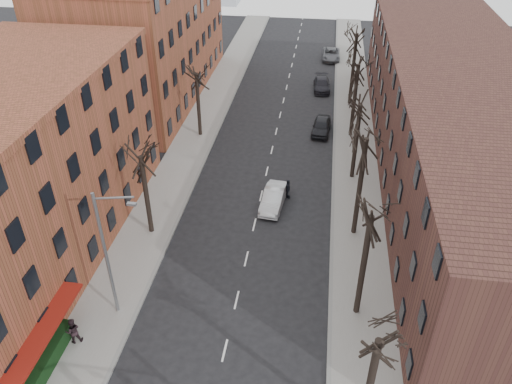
% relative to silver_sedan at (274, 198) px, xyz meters
% --- Properties ---
extents(sidewalk_left, '(4.00, 90.00, 0.15)m').
position_rel_silver_sedan_xyz_m(sidewalk_left, '(-9.19, 12.27, -0.67)').
color(sidewalk_left, gray).
rests_on(sidewalk_left, ground).
extents(sidewalk_right, '(4.00, 90.00, 0.15)m').
position_rel_silver_sedan_xyz_m(sidewalk_right, '(6.81, 12.27, -0.67)').
color(sidewalk_right, gray).
rests_on(sidewalk_right, ground).
extents(building_left_near, '(12.00, 26.00, 12.00)m').
position_rel_silver_sedan_xyz_m(building_left_near, '(-17.19, -7.73, 5.25)').
color(building_left_near, brown).
rests_on(building_left_near, ground).
extents(building_left_far, '(12.00, 28.00, 14.00)m').
position_rel_silver_sedan_xyz_m(building_left_far, '(-17.19, 21.27, 6.25)').
color(building_left_far, brown).
rests_on(building_left_far, ground).
extents(building_right, '(12.00, 50.00, 10.00)m').
position_rel_silver_sedan_xyz_m(building_right, '(14.81, 7.27, 4.25)').
color(building_right, '#482921').
rests_on(building_right, ground).
extents(awning_left, '(1.20, 7.00, 0.15)m').
position_rel_silver_sedan_xyz_m(awning_left, '(-10.59, -16.73, -0.75)').
color(awning_left, maroon).
rests_on(awning_left, ground).
extents(hedge, '(0.80, 6.00, 1.00)m').
position_rel_silver_sedan_xyz_m(hedge, '(-10.69, -17.73, -0.10)').
color(hedge, black).
rests_on(hedge, sidewalk_left).
extents(tree_right_b, '(5.20, 5.20, 10.80)m').
position_rel_silver_sedan_xyz_m(tree_right_b, '(6.41, -10.73, -0.75)').
color(tree_right_b, black).
rests_on(tree_right_b, ground).
extents(tree_right_c, '(5.20, 5.20, 11.60)m').
position_rel_silver_sedan_xyz_m(tree_right_c, '(6.41, -2.73, -0.75)').
color(tree_right_c, black).
rests_on(tree_right_c, ground).
extents(tree_right_d, '(5.20, 5.20, 10.00)m').
position_rel_silver_sedan_xyz_m(tree_right_d, '(6.41, 5.27, -0.75)').
color(tree_right_d, black).
rests_on(tree_right_d, ground).
extents(tree_right_e, '(5.20, 5.20, 10.80)m').
position_rel_silver_sedan_xyz_m(tree_right_e, '(6.41, 13.27, -0.75)').
color(tree_right_e, black).
rests_on(tree_right_e, ground).
extents(tree_right_f, '(5.20, 5.20, 11.60)m').
position_rel_silver_sedan_xyz_m(tree_right_f, '(6.41, 21.27, -0.75)').
color(tree_right_f, black).
rests_on(tree_right_f, ground).
extents(tree_left_a, '(5.20, 5.20, 9.50)m').
position_rel_silver_sedan_xyz_m(tree_left_a, '(-8.79, -4.73, -0.75)').
color(tree_left_a, black).
rests_on(tree_left_a, ground).
extents(tree_left_b, '(5.20, 5.20, 9.50)m').
position_rel_silver_sedan_xyz_m(tree_left_b, '(-8.79, 11.27, -0.75)').
color(tree_left_b, black).
rests_on(tree_left_b, ground).
extents(streetlight, '(2.45, 0.22, 9.03)m').
position_rel_silver_sedan_xyz_m(streetlight, '(-8.21, -12.73, 4.26)').
color(streetlight, slate).
rests_on(streetlight, ground).
extents(silver_sedan, '(2.01, 4.68, 1.50)m').
position_rel_silver_sedan_xyz_m(silver_sedan, '(0.00, 0.00, 0.00)').
color(silver_sedan, silver).
rests_on(silver_sedan, ground).
extents(parked_car_near, '(2.12, 4.52, 1.50)m').
position_rel_silver_sedan_xyz_m(parked_car_near, '(3.42, 13.60, -0.00)').
color(parked_car_near, black).
rests_on(parked_car_near, ground).
extents(parked_car_mid, '(2.22, 4.84, 1.37)m').
position_rel_silver_sedan_xyz_m(parked_car_mid, '(3.10, 25.07, -0.06)').
color(parked_car_mid, black).
rests_on(parked_car_mid, ground).
extents(parked_car_far, '(2.41, 5.12, 1.41)m').
position_rel_silver_sedan_xyz_m(parked_car_far, '(4.05, 36.39, -0.04)').
color(parked_car_far, '#595B61').
rests_on(parked_car_far, ground).
extents(pedestrian_b, '(1.07, 1.00, 1.76)m').
position_rel_silver_sedan_xyz_m(pedestrian_b, '(-9.94, -15.40, 0.28)').
color(pedestrian_b, black).
rests_on(pedestrian_b, sidewalk_left).
extents(pedestrian_crossing, '(0.48, 1.03, 1.71)m').
position_rel_silver_sedan_xyz_m(pedestrian_crossing, '(1.04, 1.36, 0.11)').
color(pedestrian_crossing, black).
rests_on(pedestrian_crossing, ground).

